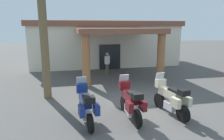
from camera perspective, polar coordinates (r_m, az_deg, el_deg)
name	(u,v)px	position (r m, az deg, el deg)	size (l,w,h in m)	color
ground_plane	(144,108)	(9.37, 9.05, -10.54)	(80.00, 80.00, 0.00)	#514F4C
motel_building	(104,42)	(19.97, -2.24, 7.80)	(13.77, 11.49, 4.06)	silver
motorcycle_blue	(86,105)	(7.76, -7.37, -9.82)	(0.79, 2.21, 1.61)	black
motorcycle_maroon	(130,102)	(8.08, 5.21, -8.87)	(0.73, 2.21, 1.61)	black
motorcycle_cream	(171,98)	(8.75, 16.27, -7.65)	(0.89, 2.20, 1.61)	black
pedestrian	(107,62)	(15.09, -1.34, 2.22)	(0.44, 0.36, 1.71)	brown
palm_tree_roadside	(42,11)	(10.48, -18.98, 15.37)	(2.56, 2.61, 6.08)	brown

